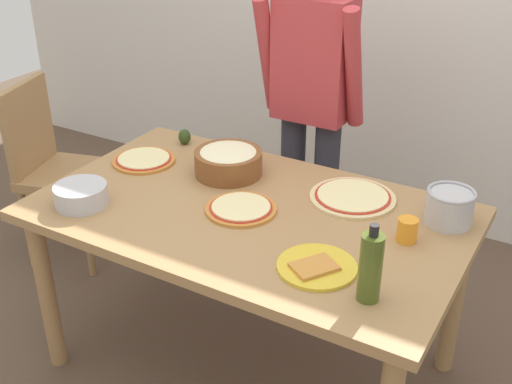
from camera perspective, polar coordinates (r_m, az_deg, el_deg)
name	(u,v)px	position (r m, az deg, el deg)	size (l,w,h in m)	color
ground	(250,363)	(2.85, -0.52, -14.95)	(8.00, 8.00, 0.00)	brown
dining_table	(249,230)	(2.45, -0.59, -3.39)	(1.60, 0.96, 0.76)	#A37A4C
person_cook	(312,99)	(2.99, 4.98, 8.21)	(0.49, 0.25, 1.62)	#2D2D38
chair_wooden_left	(53,162)	(3.45, -17.58, 2.55)	(0.50, 0.50, 0.95)	#A37A4C
pizza_raw_on_board	(353,197)	(2.50, 8.57, -0.43)	(0.33, 0.33, 0.02)	beige
pizza_cooked_on_tray	(144,160)	(2.81, -9.92, 2.84)	(0.27, 0.27, 0.02)	#C67A33
pizza_second_cooked	(241,208)	(2.39, -1.34, -1.46)	(0.27, 0.27, 0.02)	#C67A33
plate_with_slice	(316,267)	(2.08, 5.38, -6.61)	(0.26, 0.26, 0.02)	gold
popcorn_bowl	(228,160)	(2.64, -2.47, 2.83)	(0.28, 0.28, 0.11)	brown
mixing_bowl_steel	(81,195)	(2.50, -15.26, -0.26)	(0.20, 0.20, 0.08)	#B7B7BC
olive_oil_bottle	(370,267)	(1.91, 10.12, -6.56)	(0.07, 0.07, 0.26)	#47561E
steel_pot	(450,207)	(2.39, 16.79, -1.25)	(0.17, 0.17, 0.13)	#B7B7BC
cup_orange	(407,230)	(2.25, 13.27, -3.30)	(0.07, 0.07, 0.09)	orange
avocado	(185,137)	(2.95, -6.36, 4.89)	(0.06, 0.06, 0.07)	#2D4219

